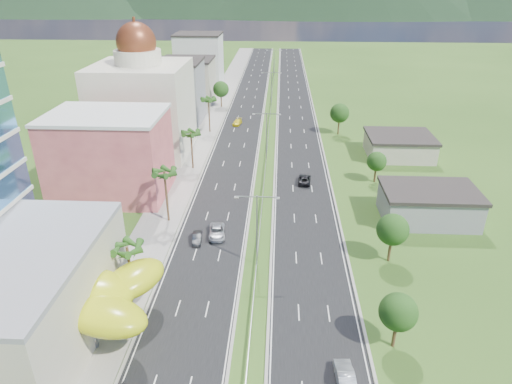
# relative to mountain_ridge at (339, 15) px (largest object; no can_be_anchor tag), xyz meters

# --- Properties ---
(ground) EXTENTS (500.00, 500.00, 0.00)m
(ground) POSITION_rel_mountain_ridge_xyz_m (-60.00, -450.00, 0.00)
(ground) COLOR #2D5119
(ground) RESTS_ON ground
(road_left) EXTENTS (11.00, 260.00, 0.04)m
(road_left) POSITION_rel_mountain_ridge_xyz_m (-67.50, -360.00, 0.02)
(road_left) COLOR black
(road_left) RESTS_ON ground
(road_right) EXTENTS (11.00, 260.00, 0.04)m
(road_right) POSITION_rel_mountain_ridge_xyz_m (-52.50, -360.00, 0.02)
(road_right) COLOR black
(road_right) RESTS_ON ground
(sidewalk_left) EXTENTS (7.00, 260.00, 0.12)m
(sidewalk_left) POSITION_rel_mountain_ridge_xyz_m (-77.00, -360.00, 0.06)
(sidewalk_left) COLOR gray
(sidewalk_left) RESTS_ON ground
(median_guardrail) EXTENTS (0.10, 216.06, 0.76)m
(median_guardrail) POSITION_rel_mountain_ridge_xyz_m (-60.00, -378.01, 0.62)
(median_guardrail) COLOR gray
(median_guardrail) RESTS_ON ground
(streetlight_median_b) EXTENTS (6.04, 0.25, 11.00)m
(streetlight_median_b) POSITION_rel_mountain_ridge_xyz_m (-60.00, -440.00, 6.75)
(streetlight_median_b) COLOR gray
(streetlight_median_b) RESTS_ON ground
(streetlight_median_c) EXTENTS (6.04, 0.25, 11.00)m
(streetlight_median_c) POSITION_rel_mountain_ridge_xyz_m (-60.00, -400.00, 6.75)
(streetlight_median_c) COLOR gray
(streetlight_median_c) RESTS_ON ground
(streetlight_median_d) EXTENTS (6.04, 0.25, 11.00)m
(streetlight_median_d) POSITION_rel_mountain_ridge_xyz_m (-60.00, -355.00, 6.75)
(streetlight_median_d) COLOR gray
(streetlight_median_d) RESTS_ON ground
(streetlight_median_e) EXTENTS (6.04, 0.25, 11.00)m
(streetlight_median_e) POSITION_rel_mountain_ridge_xyz_m (-60.00, -310.00, 6.75)
(streetlight_median_e) COLOR gray
(streetlight_median_e) RESTS_ON ground
(lime_canopy) EXTENTS (18.00, 15.00, 7.40)m
(lime_canopy) POSITION_rel_mountain_ridge_xyz_m (-80.00, -454.00, 4.99)
(lime_canopy) COLOR #B5BE12
(lime_canopy) RESTS_ON ground
(pink_shophouse) EXTENTS (20.00, 15.00, 15.00)m
(pink_shophouse) POSITION_rel_mountain_ridge_xyz_m (-88.00, -418.00, 7.50)
(pink_shophouse) COLOR #B94C53
(pink_shophouse) RESTS_ON ground
(domed_building) EXTENTS (20.00, 20.00, 28.70)m
(domed_building) POSITION_rel_mountain_ridge_xyz_m (-88.00, -395.00, 11.35)
(domed_building) COLOR beige
(domed_building) RESTS_ON ground
(midrise_grey) EXTENTS (16.00, 15.00, 16.00)m
(midrise_grey) POSITION_rel_mountain_ridge_xyz_m (-87.00, -370.00, 8.00)
(midrise_grey) COLOR gray
(midrise_grey) RESTS_ON ground
(midrise_beige) EXTENTS (16.00, 15.00, 13.00)m
(midrise_beige) POSITION_rel_mountain_ridge_xyz_m (-87.00, -348.00, 6.50)
(midrise_beige) COLOR #B3AC93
(midrise_beige) RESTS_ON ground
(midrise_white) EXTENTS (16.00, 15.00, 18.00)m
(midrise_white) POSITION_rel_mountain_ridge_xyz_m (-87.00, -325.00, 9.00)
(midrise_white) COLOR silver
(midrise_white) RESTS_ON ground
(shed_near) EXTENTS (15.00, 10.00, 5.00)m
(shed_near) POSITION_rel_mountain_ridge_xyz_m (-32.00, -425.00, 2.50)
(shed_near) COLOR gray
(shed_near) RESTS_ON ground
(shed_far) EXTENTS (14.00, 12.00, 4.40)m
(shed_far) POSITION_rel_mountain_ridge_xyz_m (-30.00, -395.00, 2.20)
(shed_far) COLOR #B3AC93
(shed_far) RESTS_ON ground
(palm_tree_b) EXTENTS (3.60, 3.60, 8.10)m
(palm_tree_b) POSITION_rel_mountain_ridge_xyz_m (-75.50, -448.00, 7.06)
(palm_tree_b) COLOR #47301C
(palm_tree_b) RESTS_ON ground
(palm_tree_c) EXTENTS (3.60, 3.60, 9.60)m
(palm_tree_c) POSITION_rel_mountain_ridge_xyz_m (-75.50, -428.00, 8.50)
(palm_tree_c) COLOR #47301C
(palm_tree_c) RESTS_ON ground
(palm_tree_d) EXTENTS (3.60, 3.60, 8.60)m
(palm_tree_d) POSITION_rel_mountain_ridge_xyz_m (-75.50, -405.00, 7.54)
(palm_tree_d) COLOR #47301C
(palm_tree_d) RESTS_ON ground
(palm_tree_e) EXTENTS (3.60, 3.60, 9.40)m
(palm_tree_e) POSITION_rel_mountain_ridge_xyz_m (-75.50, -380.00, 8.31)
(palm_tree_e) COLOR #47301C
(palm_tree_e) RESTS_ON ground
(leafy_tree_lfar) EXTENTS (4.90, 4.90, 8.05)m
(leafy_tree_lfar) POSITION_rel_mountain_ridge_xyz_m (-75.50, -355.00, 5.58)
(leafy_tree_lfar) COLOR #47301C
(leafy_tree_lfar) RESTS_ON ground
(leafy_tree_ra) EXTENTS (4.20, 4.20, 6.90)m
(leafy_tree_ra) POSITION_rel_mountain_ridge_xyz_m (-44.00, -455.00, 4.78)
(leafy_tree_ra) COLOR #47301C
(leafy_tree_ra) RESTS_ON ground
(leafy_tree_rb) EXTENTS (4.55, 4.55, 7.47)m
(leafy_tree_rb) POSITION_rel_mountain_ridge_xyz_m (-41.00, -438.00, 5.18)
(leafy_tree_rb) COLOR #47301C
(leafy_tree_rb) RESTS_ON ground
(leafy_tree_rc) EXTENTS (3.85, 3.85, 6.33)m
(leafy_tree_rc) POSITION_rel_mountain_ridge_xyz_m (-38.00, -410.00, 4.37)
(leafy_tree_rc) COLOR #47301C
(leafy_tree_rc) RESTS_ON ground
(leafy_tree_rd) EXTENTS (4.90, 4.90, 8.05)m
(leafy_tree_rd) POSITION_rel_mountain_ridge_xyz_m (-42.00, -380.00, 5.58)
(leafy_tree_rd) COLOR #47301C
(leafy_tree_rd) RESTS_ON ground
(mountain_ridge) EXTENTS (860.00, 140.00, 90.00)m
(mountain_ridge) POSITION_rel_mountain_ridge_xyz_m (0.00, 0.00, 0.00)
(mountain_ridge) COLOR black
(mountain_ridge) RESTS_ON ground
(car_dark_left) EXTENTS (1.68, 3.98, 1.28)m
(car_dark_left) POSITION_rel_mountain_ridge_xyz_m (-69.57, -434.30, 0.68)
(car_dark_left) COLOR black
(car_dark_left) RESTS_ON road_left
(car_silver_mid_left) EXTENTS (3.06, 5.59, 1.48)m
(car_silver_mid_left) POSITION_rel_mountain_ridge_xyz_m (-66.74, -432.50, 0.78)
(car_silver_mid_left) COLOR #A3A4AA
(car_silver_mid_left) RESTS_ON road_left
(car_yellow_far_left) EXTENTS (2.61, 4.91, 1.35)m
(car_yellow_far_left) POSITION_rel_mountain_ridge_xyz_m (-68.85, -373.26, 0.72)
(car_yellow_far_left) COLOR yellow
(car_yellow_far_left) RESTS_ON road_left
(car_silver_right) EXTENTS (1.96, 5.08, 1.65)m
(car_silver_right) POSITION_rel_mountain_ridge_xyz_m (-50.02, -460.52, 0.86)
(car_silver_right) COLOR #ACB0B4
(car_silver_right) RESTS_ON road_right
(car_dark_far_right) EXTENTS (2.78, 5.37, 1.45)m
(car_dark_far_right) POSITION_rel_mountain_ridge_xyz_m (-52.02, -411.20, 0.76)
(car_dark_far_right) COLOR black
(car_dark_far_right) RESTS_ON road_right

